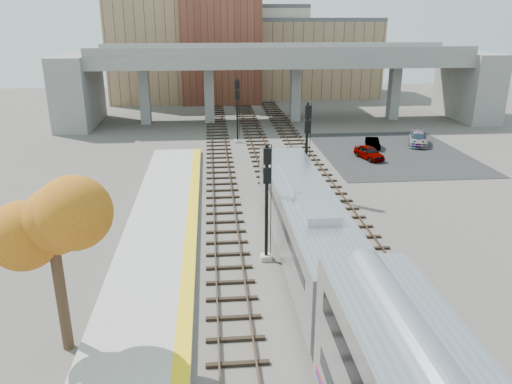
{
  "coord_description": "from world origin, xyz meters",
  "views": [
    {
      "loc": [
        -3.98,
        -18.59,
        12.86
      ],
      "look_at": [
        -1.26,
        10.56,
        2.5
      ],
      "focal_mm": 35.0,
      "sensor_mm": 36.0,
      "label": 1
    }
  ],
  "objects_px": {
    "tree": "(51,225)",
    "signal_mast_far": "(237,112)",
    "locomotive": "(304,220)",
    "car_a": "(369,152)",
    "car_b": "(373,143)",
    "signal_mast_near": "(267,207)",
    "signal_mast_mid": "(306,151)",
    "car_c": "(418,139)"
  },
  "relations": [
    {
      "from": "tree",
      "to": "signal_mast_far",
      "type": "bearing_deg",
      "value": 75.43
    },
    {
      "from": "signal_mast_far",
      "to": "tree",
      "type": "height_order",
      "value": "tree"
    },
    {
      "from": "locomotive",
      "to": "car_a",
      "type": "height_order",
      "value": "locomotive"
    },
    {
      "from": "car_b",
      "to": "signal_mast_near",
      "type": "bearing_deg",
      "value": -111.17
    },
    {
      "from": "signal_mast_near",
      "to": "signal_mast_far",
      "type": "relative_size",
      "value": 0.97
    },
    {
      "from": "signal_mast_near",
      "to": "car_a",
      "type": "xyz_separation_m",
      "value": [
        12.03,
        19.77,
        -2.54
      ]
    },
    {
      "from": "locomotive",
      "to": "car_b",
      "type": "distance_m",
      "value": 26.29
    },
    {
      "from": "signal_mast_mid",
      "to": "car_c",
      "type": "xyz_separation_m",
      "value": [
        14.7,
        14.35,
        -2.8
      ]
    },
    {
      "from": "car_b",
      "to": "locomotive",
      "type": "bearing_deg",
      "value": -107.34
    },
    {
      "from": "signal_mast_far",
      "to": "car_c",
      "type": "xyz_separation_m",
      "value": [
        18.8,
        -2.92,
        -2.63
      ]
    },
    {
      "from": "tree",
      "to": "car_b",
      "type": "xyz_separation_m",
      "value": [
        22.59,
        30.62,
        -4.91
      ]
    },
    {
      "from": "tree",
      "to": "car_a",
      "type": "distance_m",
      "value": 34.3
    },
    {
      "from": "car_a",
      "to": "car_c",
      "type": "relative_size",
      "value": 0.81
    },
    {
      "from": "car_c",
      "to": "car_b",
      "type": "bearing_deg",
      "value": -149.41
    },
    {
      "from": "tree",
      "to": "signal_mast_near",
      "type": "bearing_deg",
      "value": 37.77
    },
    {
      "from": "car_b",
      "to": "car_c",
      "type": "height_order",
      "value": "car_c"
    },
    {
      "from": "car_a",
      "to": "car_b",
      "type": "relative_size",
      "value": 1.13
    },
    {
      "from": "locomotive",
      "to": "car_c",
      "type": "xyz_separation_m",
      "value": [
        16.7,
        24.43,
        -1.59
      ]
    },
    {
      "from": "car_a",
      "to": "car_c",
      "type": "xyz_separation_m",
      "value": [
        6.77,
        4.8,
        0.03
      ]
    },
    {
      "from": "car_b",
      "to": "car_a",
      "type": "bearing_deg",
      "value": -103.6
    },
    {
      "from": "signal_mast_mid",
      "to": "car_a",
      "type": "height_order",
      "value": "signal_mast_mid"
    },
    {
      "from": "signal_mast_far",
      "to": "tree",
      "type": "bearing_deg",
      "value": -104.57
    },
    {
      "from": "signal_mast_near",
      "to": "tree",
      "type": "bearing_deg",
      "value": -142.23
    },
    {
      "from": "signal_mast_near",
      "to": "car_b",
      "type": "height_order",
      "value": "signal_mast_near"
    },
    {
      "from": "tree",
      "to": "car_a",
      "type": "relative_size",
      "value": 2.04
    },
    {
      "from": "tree",
      "to": "locomotive",
      "type": "bearing_deg",
      "value": 32.62
    },
    {
      "from": "signal_mast_near",
      "to": "car_a",
      "type": "relative_size",
      "value": 1.82
    },
    {
      "from": "signal_mast_near",
      "to": "car_c",
      "type": "bearing_deg",
      "value": 52.57
    },
    {
      "from": "signal_mast_near",
      "to": "car_b",
      "type": "xyz_separation_m",
      "value": [
        13.65,
        23.69,
        -2.63
      ]
    },
    {
      "from": "tree",
      "to": "car_c",
      "type": "bearing_deg",
      "value": 48.62
    },
    {
      "from": "signal_mast_mid",
      "to": "tree",
      "type": "bearing_deg",
      "value": -127.26
    },
    {
      "from": "signal_mast_near",
      "to": "signal_mast_far",
      "type": "distance_m",
      "value": 27.49
    },
    {
      "from": "tree",
      "to": "car_c",
      "type": "xyz_separation_m",
      "value": [
        27.75,
        31.5,
        -4.79
      ]
    },
    {
      "from": "tree",
      "to": "car_c",
      "type": "relative_size",
      "value": 1.65
    },
    {
      "from": "locomotive",
      "to": "tree",
      "type": "bearing_deg",
      "value": -147.38
    },
    {
      "from": "car_a",
      "to": "car_b",
      "type": "distance_m",
      "value": 4.24
    },
    {
      "from": "signal_mast_near",
      "to": "signal_mast_mid",
      "type": "relative_size",
      "value": 0.94
    },
    {
      "from": "signal_mast_near",
      "to": "car_c",
      "type": "height_order",
      "value": "signal_mast_near"
    },
    {
      "from": "tree",
      "to": "signal_mast_mid",
      "type": "bearing_deg",
      "value": 52.74
    },
    {
      "from": "car_b",
      "to": "car_c",
      "type": "bearing_deg",
      "value": 18.45
    },
    {
      "from": "signal_mast_near",
      "to": "signal_mast_far",
      "type": "bearing_deg",
      "value": 90.0
    },
    {
      "from": "signal_mast_far",
      "to": "car_b",
      "type": "bearing_deg",
      "value": -15.56
    }
  ]
}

